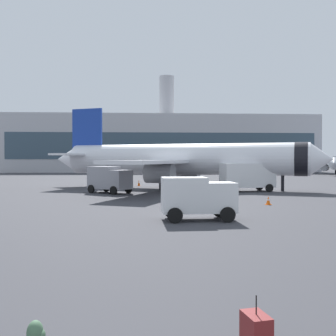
# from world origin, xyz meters

# --- Properties ---
(airplane_at_gate) EXTENTS (34.21, 31.38, 10.50)m
(airplane_at_gate) POSITION_xyz_m (4.66, 46.35, 3.66)
(airplane_at_gate) COLOR white
(airplane_at_gate) RESTS_ON ground
(service_truck) EXTENTS (5.10, 4.76, 2.90)m
(service_truck) POSITION_xyz_m (-3.68, 40.42, 1.61)
(service_truck) COLOR gray
(service_truck) RESTS_ON ground
(fuel_truck) EXTENTS (6.32, 3.54, 3.20)m
(fuel_truck) POSITION_xyz_m (11.81, 41.75, 1.77)
(fuel_truck) COLOR white
(fuel_truck) RESTS_ON ground
(cargo_van) EXTENTS (4.46, 2.45, 2.60)m
(cargo_van) POSITION_xyz_m (3.30, 20.67, 1.45)
(cargo_van) COLOR white
(cargo_van) RESTS_ON ground
(safety_cone_near) EXTENTS (0.44, 0.44, 0.69)m
(safety_cone_near) POSITION_xyz_m (10.14, 28.52, 0.34)
(safety_cone_near) COLOR #F2590C
(safety_cone_near) RESTS_ON ground
(safety_cone_mid) EXTENTS (0.44, 0.44, 0.82)m
(safety_cone_mid) POSITION_xyz_m (-0.63, 52.43, 0.40)
(safety_cone_mid) COLOR #F2590C
(safety_cone_mid) RESTS_ON ground
(safety_cone_far) EXTENTS (0.44, 0.44, 0.82)m
(safety_cone_far) POSITION_xyz_m (-6.65, 50.96, 0.41)
(safety_cone_far) COLOR #F2590C
(safety_cone_far) RESTS_ON ground
(rolling_suitcase) EXTENTS (0.52, 0.70, 1.10)m
(rolling_suitcase) POSITION_xyz_m (2.20, 4.16, 0.39)
(rolling_suitcase) COLOR maroon
(rolling_suitcase) RESTS_ON ground
(traveller_backpack) EXTENTS (0.36, 0.40, 0.48)m
(traveller_backpack) POSITION_xyz_m (-2.06, 4.76, 0.23)
(traveller_backpack) COLOR #476B4C
(traveller_backpack) RESTS_ON ground
(terminal_building) EXTENTS (90.93, 17.49, 28.54)m
(terminal_building) POSITION_xyz_m (5.40, 116.81, 8.39)
(terminal_building) COLOR #B2B2B7
(terminal_building) RESTS_ON ground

